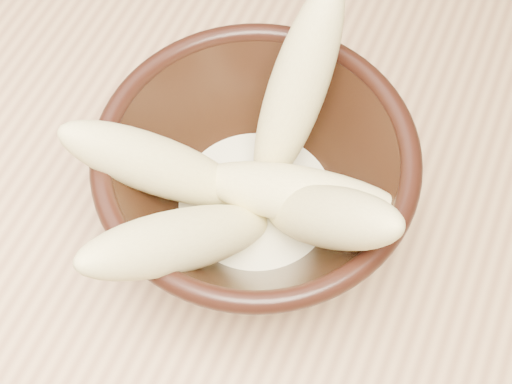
{
  "coord_description": "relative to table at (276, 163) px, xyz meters",
  "views": [
    {
      "loc": [
        0.11,
        -0.3,
        1.22
      ],
      "look_at": [
        0.02,
        -0.1,
        0.8
      ],
      "focal_mm": 50.0,
      "sensor_mm": 36.0,
      "label": 1
    }
  ],
  "objects": [
    {
      "name": "bowl",
      "position": [
        0.02,
        -0.1,
        0.14
      ],
      "size": [
        0.2,
        0.2,
        0.11
      ],
      "rotation": [
        0.0,
        0.0,
        -0.11
      ],
      "color": "black",
      "rests_on": "table"
    },
    {
      "name": "table",
      "position": [
        0.0,
        0.0,
        0.0
      ],
      "size": [
        1.2,
        0.8,
        0.75
      ],
      "color": "tan",
      "rests_on": "ground"
    },
    {
      "name": "banana_upright",
      "position": [
        0.03,
        -0.05,
        0.18
      ],
      "size": [
        0.05,
        0.12,
        0.15
      ],
      "primitive_type": "ellipsoid",
      "rotation": [
        0.57,
        0.0,
        3.01
      ],
      "color": "#DECC83",
      "rests_on": "bowl"
    },
    {
      "name": "banana_right",
      "position": [
        0.08,
        -0.12,
        0.18
      ],
      "size": [
        0.12,
        0.08,
        0.14
      ],
      "primitive_type": "ellipsoid",
      "rotation": [
        0.66,
        0.0,
        1.12
      ],
      "color": "#DECC83",
      "rests_on": "bowl"
    },
    {
      "name": "milk_puddle",
      "position": [
        0.02,
        -0.1,
        0.11
      ],
      "size": [
        0.11,
        0.11,
        0.02
      ],
      "primitive_type": "cylinder",
      "color": "beige",
      "rests_on": "bowl"
    },
    {
      "name": "banana_left",
      "position": [
        -0.03,
        -0.12,
        0.17
      ],
      "size": [
        0.13,
        0.09,
        0.12
      ],
      "primitive_type": "ellipsoid",
      "rotation": [
        0.84,
        0.0,
        -1.11
      ],
      "color": "#DECC83",
      "rests_on": "bowl"
    },
    {
      "name": "banana_front",
      "position": [
        0.01,
        -0.16,
        0.17
      ],
      "size": [
        0.1,
        0.14,
        0.14
      ],
      "primitive_type": "ellipsoid",
      "rotation": [
        0.83,
        0.0,
        -0.49
      ],
      "color": "#DECC83",
      "rests_on": "bowl"
    },
    {
      "name": "banana_across",
      "position": [
        0.05,
        -0.1,
        0.16
      ],
      "size": [
        0.15,
        0.05,
        0.07
      ],
      "primitive_type": "ellipsoid",
      "rotation": [
        1.33,
        0.0,
        1.64
      ],
      "color": "#DECC83",
      "rests_on": "bowl"
    }
  ]
}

